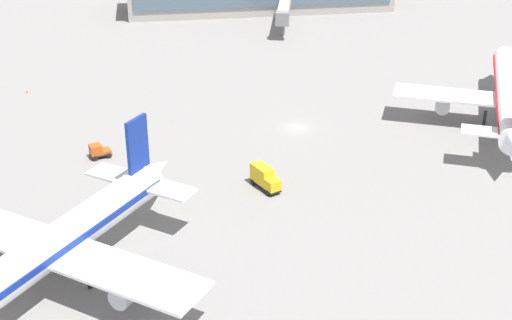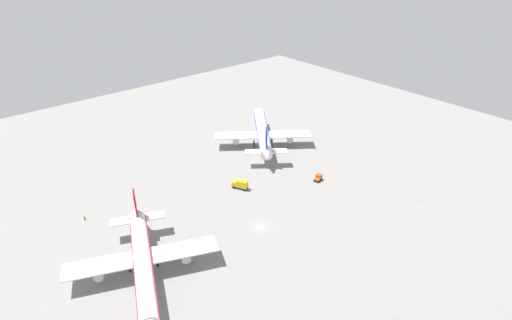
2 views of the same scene
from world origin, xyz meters
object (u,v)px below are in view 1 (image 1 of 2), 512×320
at_px(catering_truck, 265,178).
at_px(airplane_taxiing, 509,95).
at_px(airplane_at_gate, 44,252).
at_px(baggage_tug, 98,151).
at_px(safety_cone_near_gate, 27,92).

bearing_deg(catering_truck, airplane_taxiing, 85.67).
distance_m(airplane_taxiing, catering_truck, 48.67).
distance_m(airplane_at_gate, airplane_taxiing, 83.57).
xyz_separation_m(baggage_tug, catering_truck, (-24.71, 13.77, 0.54)).
bearing_deg(safety_cone_near_gate, baggage_tug, 116.34).
bearing_deg(airplane_taxiing, airplane_at_gate, 140.51).
bearing_deg(airplane_at_gate, catering_truck, 163.44).
relative_size(airplane_at_gate, catering_truck, 7.19).
bearing_deg(airplane_at_gate, baggage_tug, -149.70).
distance_m(baggage_tug, safety_cone_near_gate, 34.10).
relative_size(airplane_taxiing, catering_truck, 7.87).
height_order(airplane_taxiing, catering_truck, airplane_taxiing).
bearing_deg(safety_cone_near_gate, airplane_taxiing, 162.31).
bearing_deg(catering_truck, baggage_tug, -144.11).
bearing_deg(airplane_at_gate, airplane_taxiing, 154.32).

